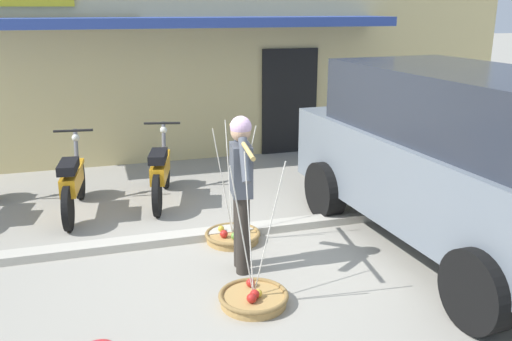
# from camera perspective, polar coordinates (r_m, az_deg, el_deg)

# --- Properties ---
(ground_plane) EXTENTS (90.00, 90.00, 0.00)m
(ground_plane) POSITION_cam_1_polar(r_m,az_deg,el_deg) (6.29, -1.80, -9.26)
(ground_plane) COLOR #9E998C
(sidewalk_curb) EXTENTS (20.00, 0.24, 0.10)m
(sidewalk_curb) POSITION_cam_1_polar(r_m,az_deg,el_deg) (6.88, -3.34, -6.43)
(sidewalk_curb) COLOR #BAB4A5
(sidewalk_curb) RESTS_ON ground
(fruit_vendor) EXTENTS (0.24, 1.50, 1.70)m
(fruit_vendor) POSITION_cam_1_polar(r_m,az_deg,el_deg) (5.71, -1.55, -1.41)
(fruit_vendor) COLOR #2D2823
(fruit_vendor) RESTS_ON ground
(fruit_basket_left_side) EXTENTS (0.68, 0.68, 1.45)m
(fruit_basket_left_side) POSITION_cam_1_polar(r_m,az_deg,el_deg) (6.73, -2.44, -6.76)
(fruit_basket_left_side) COLOR #B2894C
(fruit_basket_left_side) RESTS_ON ground
(fruit_basket_right_side) EXTENTS (0.68, 0.68, 1.45)m
(fruit_basket_right_side) POSITION_cam_1_polar(r_m,az_deg,el_deg) (5.39, -0.26, -13.05)
(fruit_basket_right_side) COLOR #B2894C
(fruit_basket_right_side) RESTS_ON ground
(motorcycle_second_in_row) EXTENTS (0.54, 1.82, 1.09)m
(motorcycle_second_in_row) POSITION_cam_1_polar(r_m,az_deg,el_deg) (7.86, -18.51, -1.19)
(motorcycle_second_in_row) COLOR black
(motorcycle_second_in_row) RESTS_ON ground
(motorcycle_third_in_row) EXTENTS (0.62, 1.79, 1.09)m
(motorcycle_third_in_row) POSITION_cam_1_polar(r_m,az_deg,el_deg) (8.06, -9.87, -0.12)
(motorcycle_third_in_row) COLOR black
(motorcycle_third_in_row) RESTS_ON ground
(parked_truck) EXTENTS (2.36, 4.90, 2.10)m
(parked_truck) POSITION_cam_1_polar(r_m,az_deg,el_deg) (6.58, 20.85, 1.33)
(parked_truck) COLOR slate
(parked_truck) RESTS_ON ground
(storefront_building) EXTENTS (13.00, 6.00, 4.20)m
(storefront_building) POSITION_cam_1_polar(r_m,az_deg,el_deg) (12.45, -9.29, 13.49)
(storefront_building) COLOR #DBC684
(storefront_building) RESTS_ON ground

